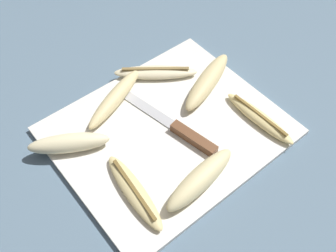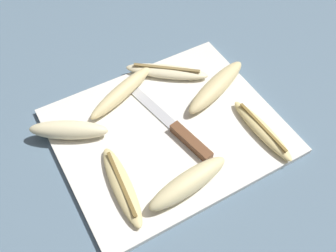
% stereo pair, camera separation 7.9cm
% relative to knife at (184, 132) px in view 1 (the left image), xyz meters
% --- Properties ---
extents(ground_plane, '(4.00, 4.00, 0.00)m').
position_rel_knife_xyz_m(ground_plane, '(-0.02, 0.03, -0.02)').
color(ground_plane, slate).
extents(cutting_board, '(0.44, 0.37, 0.01)m').
position_rel_knife_xyz_m(cutting_board, '(-0.02, 0.03, -0.01)').
color(cutting_board, white).
rests_on(cutting_board, ground_plane).
extents(knife, '(0.07, 0.24, 0.02)m').
position_rel_knife_xyz_m(knife, '(0.00, 0.00, 0.00)').
color(knife, brown).
rests_on(knife, cutting_board).
extents(banana_pale_long, '(0.15, 0.11, 0.04)m').
position_rel_knife_xyz_m(banana_pale_long, '(-0.19, 0.11, 0.01)').
color(banana_pale_long, beige).
rests_on(banana_pale_long, cutting_board).
extents(banana_spotted_left, '(0.05, 0.18, 0.02)m').
position_rel_knife_xyz_m(banana_spotted_left, '(-0.15, -0.04, 0.00)').
color(banana_spotted_left, '#DBC684').
rests_on(banana_spotted_left, cutting_board).
extents(banana_golden_short, '(0.04, 0.17, 0.02)m').
position_rel_knife_xyz_m(banana_golden_short, '(0.14, -0.07, 0.00)').
color(banana_golden_short, '#EDD689').
rests_on(banana_golden_short, cutting_board).
extents(banana_mellow_near, '(0.19, 0.11, 0.03)m').
position_rel_knife_xyz_m(banana_mellow_near, '(0.13, 0.07, 0.01)').
color(banana_mellow_near, beige).
rests_on(banana_mellow_near, cutting_board).
extents(banana_ripe_center, '(0.19, 0.10, 0.03)m').
position_rel_knife_xyz_m(banana_ripe_center, '(-0.06, 0.16, 0.01)').
color(banana_ripe_center, beige).
rests_on(banana_ripe_center, cutting_board).
extents(banana_soft_right, '(0.17, 0.06, 0.04)m').
position_rel_knife_xyz_m(banana_soft_right, '(-0.05, -0.10, 0.01)').
color(banana_soft_right, beige).
rests_on(banana_soft_right, cutting_board).
extents(banana_bright_far, '(0.17, 0.15, 0.02)m').
position_rel_knife_xyz_m(banana_bright_far, '(0.06, 0.17, 0.00)').
color(banana_bright_far, beige).
rests_on(banana_bright_far, cutting_board).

